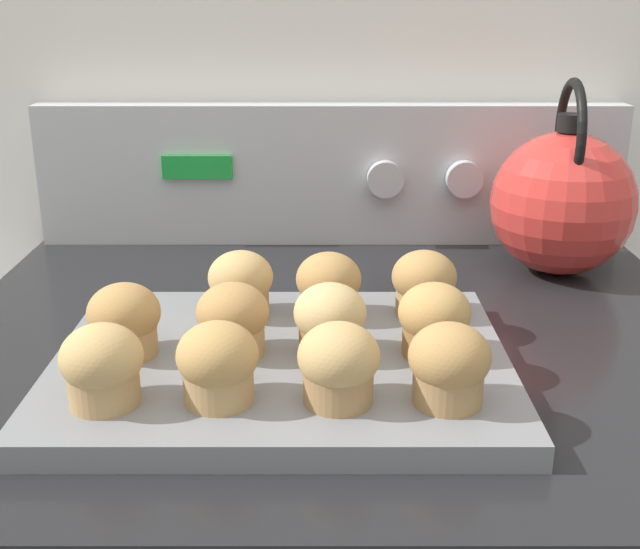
{
  "coord_description": "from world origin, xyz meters",
  "views": [
    {
      "loc": [
        -0.01,
        -0.38,
        1.23
      ],
      "look_at": [
        -0.02,
        0.29,
        1.0
      ],
      "focal_mm": 45.0,
      "sensor_mm": 36.0,
      "label": 1
    }
  ],
  "objects_px": {
    "muffin_pan": "(284,365)",
    "muffin_r1_c0": "(127,320)",
    "muffin_r2_c1": "(244,284)",
    "tea_kettle": "(566,201)",
    "muffin_r1_c2": "(333,320)",
    "muffin_r2_c2": "(331,286)",
    "muffin_r0_c0": "(105,366)",
    "muffin_r2_c3": "(427,284)",
    "muffin_r1_c1": "(236,320)",
    "muffin_r0_c2": "(338,364)",
    "muffin_r1_c3": "(437,320)",
    "muffin_r0_c3": "(452,365)",
    "muffin_r0_c1": "(220,363)"
  },
  "relations": [
    {
      "from": "muffin_r1_c1",
      "to": "muffin_r2_c2",
      "type": "relative_size",
      "value": 1.0
    },
    {
      "from": "muffin_pan",
      "to": "muffin_r1_c3",
      "type": "relative_size",
      "value": 6.11
    },
    {
      "from": "muffin_pan",
      "to": "muffin_r1_c0",
      "type": "distance_m",
      "value": 0.14
    },
    {
      "from": "muffin_r1_c2",
      "to": "muffin_r2_c1",
      "type": "bearing_deg",
      "value": 133.12
    },
    {
      "from": "muffin_r0_c0",
      "to": "muffin_r1_c0",
      "type": "relative_size",
      "value": 1.0
    },
    {
      "from": "muffin_r0_c2",
      "to": "muffin_r1_c2",
      "type": "relative_size",
      "value": 1.0
    },
    {
      "from": "muffin_r0_c2",
      "to": "muffin_r1_c2",
      "type": "bearing_deg",
      "value": 92.27
    },
    {
      "from": "muffin_r0_c2",
      "to": "muffin_r1_c1",
      "type": "relative_size",
      "value": 1.0
    },
    {
      "from": "tea_kettle",
      "to": "muffin_r1_c0",
      "type": "bearing_deg",
      "value": -148.0
    },
    {
      "from": "muffin_r2_c2",
      "to": "muffin_r2_c3",
      "type": "xyz_separation_m",
      "value": [
        0.09,
        0.01,
        0.0
      ]
    },
    {
      "from": "muffin_r0_c0",
      "to": "muffin_r2_c3",
      "type": "xyz_separation_m",
      "value": [
        0.26,
        0.18,
        0.0
      ]
    },
    {
      "from": "muffin_r0_c0",
      "to": "muffin_r2_c2",
      "type": "distance_m",
      "value": 0.24
    },
    {
      "from": "muffin_r0_c1",
      "to": "muffin_r2_c2",
      "type": "distance_m",
      "value": 0.19
    },
    {
      "from": "muffin_r1_c1",
      "to": "muffin_r1_c2",
      "type": "distance_m",
      "value": 0.08
    },
    {
      "from": "muffin_r0_c3",
      "to": "tea_kettle",
      "type": "bearing_deg",
      "value": 63.05
    },
    {
      "from": "muffin_r0_c2",
      "to": "muffin_r2_c2",
      "type": "height_order",
      "value": "same"
    },
    {
      "from": "muffin_r1_c2",
      "to": "tea_kettle",
      "type": "relative_size",
      "value": 0.28
    },
    {
      "from": "muffin_r1_c1",
      "to": "muffin_r2_c3",
      "type": "xyz_separation_m",
      "value": [
        0.17,
        0.09,
        0.0
      ]
    },
    {
      "from": "muffin_r2_c3",
      "to": "muffin_r2_c2",
      "type": "bearing_deg",
      "value": -176.28
    },
    {
      "from": "muffin_pan",
      "to": "muffin_r1_c2",
      "type": "height_order",
      "value": "muffin_r1_c2"
    },
    {
      "from": "muffin_r1_c0",
      "to": "muffin_r1_c2",
      "type": "distance_m",
      "value": 0.18
    },
    {
      "from": "muffin_pan",
      "to": "muffin_r2_c3",
      "type": "height_order",
      "value": "muffin_r2_c3"
    },
    {
      "from": "tea_kettle",
      "to": "muffin_r2_c3",
      "type": "bearing_deg",
      "value": -134.04
    },
    {
      "from": "muffin_pan",
      "to": "muffin_r1_c3",
      "type": "height_order",
      "value": "muffin_r1_c3"
    },
    {
      "from": "muffin_r0_c0",
      "to": "muffin_r0_c3",
      "type": "bearing_deg",
      "value": 0.34
    },
    {
      "from": "muffin_r0_c2",
      "to": "tea_kettle",
      "type": "distance_m",
      "value": 0.46
    },
    {
      "from": "muffin_r1_c2",
      "to": "muffin_r2_c2",
      "type": "relative_size",
      "value": 1.0
    },
    {
      "from": "muffin_r0_c0",
      "to": "muffin_r1_c3",
      "type": "distance_m",
      "value": 0.27
    },
    {
      "from": "muffin_r0_c3",
      "to": "muffin_r2_c1",
      "type": "bearing_deg",
      "value": 134.34
    },
    {
      "from": "muffin_r1_c0",
      "to": "muffin_r1_c2",
      "type": "xyz_separation_m",
      "value": [
        0.18,
        -0.0,
        0.0
      ]
    },
    {
      "from": "muffin_r0_c1",
      "to": "muffin_r1_c0",
      "type": "xyz_separation_m",
      "value": [
        -0.09,
        0.08,
        0.0
      ]
    },
    {
      "from": "muffin_r1_c0",
      "to": "muffin_r1_c2",
      "type": "height_order",
      "value": "same"
    },
    {
      "from": "muffin_r0_c0",
      "to": "muffin_r0_c3",
      "type": "relative_size",
      "value": 1.0
    },
    {
      "from": "muffin_r0_c2",
      "to": "muffin_r1_c2",
      "type": "height_order",
      "value": "same"
    },
    {
      "from": "muffin_pan",
      "to": "muffin_r2_c2",
      "type": "bearing_deg",
      "value": 63.87
    },
    {
      "from": "muffin_r0_c3",
      "to": "muffin_r1_c1",
      "type": "xyz_separation_m",
      "value": [
        -0.17,
        0.09,
        0.0
      ]
    },
    {
      "from": "muffin_r2_c1",
      "to": "muffin_r2_c2",
      "type": "bearing_deg",
      "value": -3.38
    },
    {
      "from": "muffin_r1_c1",
      "to": "muffin_r1_c3",
      "type": "height_order",
      "value": "same"
    },
    {
      "from": "muffin_r2_c1",
      "to": "tea_kettle",
      "type": "distance_m",
      "value": 0.41
    },
    {
      "from": "muffin_pan",
      "to": "muffin_r1_c3",
      "type": "bearing_deg",
      "value": 0.0
    },
    {
      "from": "muffin_r1_c1",
      "to": "muffin_r0_c0",
      "type": "bearing_deg",
      "value": -134.77
    },
    {
      "from": "muffin_r1_c2",
      "to": "muffin_r1_c3",
      "type": "distance_m",
      "value": 0.09
    },
    {
      "from": "muffin_r2_c3",
      "to": "tea_kettle",
      "type": "bearing_deg",
      "value": 45.96
    },
    {
      "from": "tea_kettle",
      "to": "muffin_pan",
      "type": "bearing_deg",
      "value": -138.48
    },
    {
      "from": "muffin_r1_c1",
      "to": "tea_kettle",
      "type": "distance_m",
      "value": 0.46
    },
    {
      "from": "muffin_r1_c2",
      "to": "muffin_r2_c2",
      "type": "xyz_separation_m",
      "value": [
        -0.0,
        0.09,
        0.0
      ]
    },
    {
      "from": "muffin_r0_c0",
      "to": "muffin_r0_c2",
      "type": "height_order",
      "value": "same"
    },
    {
      "from": "muffin_r1_c1",
      "to": "muffin_r2_c1",
      "type": "xyz_separation_m",
      "value": [
        -0.0,
        0.09,
        0.0
      ]
    },
    {
      "from": "muffin_r0_c2",
      "to": "muffin_r1_c3",
      "type": "height_order",
      "value": "same"
    },
    {
      "from": "muffin_r0_c3",
      "to": "muffin_r2_c3",
      "type": "relative_size",
      "value": 1.0
    }
  ]
}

